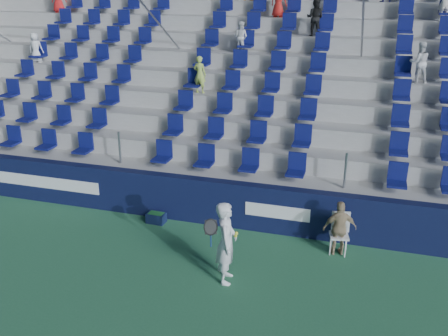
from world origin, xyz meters
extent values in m
plane|color=#307149|center=(0.00, 0.00, 0.00)|extent=(70.00, 70.00, 0.00)
cube|color=#0F1438|center=(0.00, 3.15, 0.60)|extent=(24.00, 0.30, 1.20)
cube|color=white|center=(-5.00, 2.99, 0.62)|extent=(3.20, 0.02, 0.34)
cube|color=white|center=(1.50, 2.99, 0.62)|extent=(1.60, 0.02, 0.34)
cube|color=#AAA9A4|center=(0.00, 3.72, 0.60)|extent=(24.00, 0.85, 1.20)
cube|color=#AAA9A4|center=(0.00, 4.57, 0.85)|extent=(24.00, 0.85, 1.70)
cube|color=#AAA9A4|center=(0.00, 5.42, 1.10)|extent=(24.00, 0.85, 2.20)
cube|color=#AAA9A4|center=(0.00, 6.28, 1.35)|extent=(24.00, 0.85, 2.70)
cube|color=#AAA9A4|center=(0.00, 7.12, 1.60)|extent=(24.00, 0.85, 3.20)
cube|color=#AAA9A4|center=(0.00, 7.97, 1.85)|extent=(24.00, 0.85, 3.70)
cube|color=#AAA9A4|center=(0.00, 8.82, 2.10)|extent=(24.00, 0.85, 4.20)
cube|color=#AAA9A4|center=(0.00, 9.68, 2.35)|extent=(24.00, 0.85, 4.70)
cube|color=#AAA9A4|center=(0.00, 10.52, 2.60)|extent=(24.00, 0.85, 5.20)
cube|color=#AAA9A4|center=(0.00, 11.20, 3.10)|extent=(24.00, 0.50, 6.20)
cube|color=#0E1354|center=(0.00, 3.72, 1.55)|extent=(16.05, 0.50, 0.70)
cube|color=#0E1354|center=(0.00, 4.57, 2.05)|extent=(16.05, 0.50, 0.70)
cube|color=#0E1354|center=(0.00, 5.42, 2.55)|extent=(16.05, 0.50, 0.70)
cube|color=#0E1354|center=(0.00, 6.28, 3.05)|extent=(16.05, 0.50, 0.70)
cube|color=#0E1354|center=(0.00, 7.12, 3.55)|extent=(16.05, 0.50, 0.70)
cube|color=#0E1354|center=(0.00, 7.97, 4.05)|extent=(16.05, 0.50, 0.70)
cube|color=#0E1354|center=(0.00, 8.82, 4.55)|extent=(16.05, 0.50, 0.70)
cube|color=#0E1354|center=(0.00, 9.68, 5.05)|extent=(16.05, 0.50, 0.70)
cylinder|color=gray|center=(-3.00, 7.12, 4.35)|extent=(0.06, 7.68, 4.55)
cylinder|color=gray|center=(3.00, 7.12, 4.35)|extent=(0.06, 7.68, 4.55)
imported|color=#A7C64F|center=(-1.58, 6.23, 3.25)|extent=(0.44, 0.32, 1.11)
imported|color=black|center=(1.45, 8.77, 4.78)|extent=(0.62, 0.51, 1.16)
imported|color=white|center=(-7.87, 7.08, 3.70)|extent=(0.54, 0.40, 1.01)
imported|color=silver|center=(4.60, 7.08, 3.76)|extent=(0.63, 0.54, 1.13)
imported|color=beige|center=(5.30, 9.62, 5.27)|extent=(0.47, 0.38, 1.13)
imported|color=red|center=(0.09, 9.62, 5.27)|extent=(0.62, 0.47, 1.14)
imported|color=white|center=(-0.77, 7.93, 4.19)|extent=(0.54, 0.46, 0.98)
imported|color=silver|center=(0.87, 0.73, 0.90)|extent=(0.55, 0.72, 1.79)
cylinder|color=navy|center=(0.62, 0.48, 1.04)|extent=(0.03, 0.03, 0.28)
torus|color=black|center=(0.62, 0.48, 1.34)|extent=(0.30, 0.17, 0.28)
plane|color=#262626|center=(0.62, 0.48, 1.34)|extent=(0.30, 0.16, 0.29)
sphere|color=#CED932|center=(1.12, 0.53, 1.20)|extent=(0.07, 0.07, 0.07)
sphere|color=#CED932|center=(1.12, 0.59, 1.23)|extent=(0.07, 0.07, 0.07)
cube|color=white|center=(3.03, 2.55, 0.44)|extent=(0.49, 0.49, 0.04)
cube|color=white|center=(3.03, 2.75, 0.70)|extent=(0.42, 0.12, 0.52)
cylinder|color=white|center=(2.86, 2.38, 0.21)|extent=(0.03, 0.03, 0.42)
cylinder|color=white|center=(3.20, 2.38, 0.21)|extent=(0.03, 0.03, 0.42)
cylinder|color=white|center=(2.86, 2.72, 0.21)|extent=(0.03, 0.03, 0.42)
cylinder|color=white|center=(3.20, 2.72, 0.21)|extent=(0.03, 0.03, 0.42)
imported|color=tan|center=(3.03, 2.50, 0.65)|extent=(0.83, 0.54, 1.31)
cube|color=#101A3B|center=(-1.62, 2.75, 0.13)|extent=(0.49, 0.33, 0.26)
cube|color=#1E662D|center=(-1.62, 2.75, 0.19)|extent=(0.40, 0.24, 0.16)
camera|label=1|loc=(3.39, -7.90, 5.98)|focal=40.00mm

